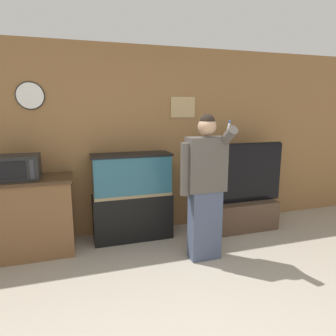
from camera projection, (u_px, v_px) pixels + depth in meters
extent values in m
cube|color=olive|center=(138.00, 142.00, 4.21)|extent=(10.00, 0.06, 2.60)
cube|color=tan|center=(183.00, 107.00, 4.28)|extent=(0.36, 0.02, 0.29)
cylinder|color=white|center=(30.00, 96.00, 3.66)|extent=(0.31, 0.03, 0.31)
cylinder|color=black|center=(30.00, 96.00, 3.66)|extent=(0.34, 0.01, 0.34)
cube|color=brown|center=(6.00, 221.00, 3.53)|extent=(1.51, 0.51, 0.92)
cube|color=#3D2A19|center=(2.00, 182.00, 3.44)|extent=(1.55, 0.55, 0.03)
cube|color=black|center=(18.00, 167.00, 3.45)|extent=(0.46, 0.35, 0.28)
cube|color=black|center=(12.00, 171.00, 3.27)|extent=(0.29, 0.01, 0.20)
cube|color=#2D2D33|center=(32.00, 170.00, 3.33)|extent=(0.05, 0.01, 0.23)
cube|color=black|center=(133.00, 216.00, 4.10)|extent=(1.06, 0.39, 0.62)
cube|color=#937F5B|center=(132.00, 193.00, 4.04)|extent=(1.02, 0.37, 0.04)
cube|color=#285B70|center=(132.00, 175.00, 3.99)|extent=(1.01, 0.37, 0.54)
cube|color=black|center=(131.00, 155.00, 3.94)|extent=(1.06, 0.39, 0.03)
cube|color=#4C3828|center=(241.00, 215.00, 4.42)|extent=(1.05, 0.40, 0.42)
cube|color=black|center=(243.00, 174.00, 4.30)|extent=(1.24, 0.05, 0.85)
cube|color=black|center=(242.00, 173.00, 4.33)|extent=(1.27, 0.01, 0.88)
cube|color=#424C66|center=(205.00, 225.00, 3.53)|extent=(0.36, 0.20, 0.83)
cube|color=#4C4742|center=(206.00, 164.00, 3.39)|extent=(0.45, 0.22, 0.62)
sphere|color=tan|center=(207.00, 127.00, 3.31)|extent=(0.21, 0.21, 0.21)
sphere|color=black|center=(207.00, 121.00, 3.30)|extent=(0.17, 0.17, 0.17)
cylinder|color=#4C4742|center=(186.00, 169.00, 3.33)|extent=(0.12, 0.12, 0.59)
cylinder|color=#4C4742|center=(227.00, 137.00, 3.26)|extent=(0.11, 0.33, 0.27)
cylinder|color=white|center=(228.00, 128.00, 3.22)|extent=(0.02, 0.06, 0.11)
cylinder|color=#2856B2|center=(229.00, 123.00, 3.19)|extent=(0.02, 0.03, 0.05)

